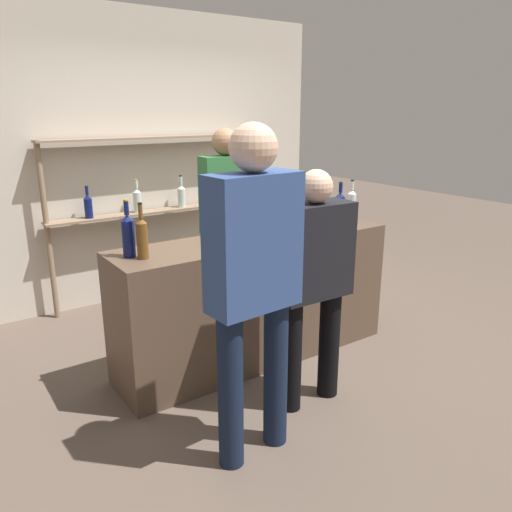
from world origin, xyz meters
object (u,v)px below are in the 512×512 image
(counter_bottle_1, at_px, (142,237))
(counter_bottle_2, at_px, (128,235))
(counter_bottle_5, at_px, (297,215))
(cork_jar, at_px, (317,215))
(counter_bottle_4, at_px, (324,213))
(customer_left, at_px, (254,274))
(customer_center, at_px, (313,275))
(counter_bottle_3, at_px, (340,205))
(counter_bottle_0, at_px, (351,205))
(server_behind_counter, at_px, (226,212))
(wine_glass, at_px, (280,217))

(counter_bottle_1, distance_m, counter_bottle_2, 0.11)
(counter_bottle_5, relative_size, cork_jar, 2.02)
(counter_bottle_4, relative_size, customer_left, 0.19)
(counter_bottle_5, xyz_separation_m, customer_center, (-0.43, -0.69, -0.21))
(counter_bottle_3, xyz_separation_m, customer_center, (-1.00, -0.82, -0.21))
(counter_bottle_2, bearing_deg, counter_bottle_3, 1.52)
(counter_bottle_0, bearing_deg, counter_bottle_2, 178.44)
(counter_bottle_3, relative_size, counter_bottle_5, 0.99)
(counter_bottle_2, xyz_separation_m, counter_bottle_3, (1.89, 0.05, -0.02))
(counter_bottle_0, xyz_separation_m, customer_left, (-1.63, -0.93, -0.04))
(counter_bottle_3, xyz_separation_m, server_behind_counter, (-0.76, 0.60, -0.07))
(counter_bottle_5, height_order, cork_jar, counter_bottle_5)
(counter_bottle_0, distance_m, counter_bottle_1, 1.87)
(wine_glass, distance_m, customer_left, 1.33)
(counter_bottle_5, distance_m, customer_left, 1.37)
(counter_bottle_3, bearing_deg, wine_glass, -174.82)
(server_behind_counter, bearing_deg, counter_bottle_1, -51.56)
(counter_bottle_3, bearing_deg, counter_bottle_5, -167.91)
(counter_bottle_5, distance_m, customer_center, 0.84)
(counter_bottle_4, bearing_deg, customer_center, -136.29)
(customer_left, height_order, server_behind_counter, customer_left)
(counter_bottle_3, distance_m, wine_glass, 0.69)
(customer_center, bearing_deg, server_behind_counter, -7.20)
(counter_bottle_1, distance_m, server_behind_counter, 1.31)
(counter_bottle_5, bearing_deg, wine_glass, 153.36)
(counter_bottle_0, distance_m, counter_bottle_5, 0.60)
(customer_left, relative_size, server_behind_counter, 1.05)
(counter_bottle_0, relative_size, wine_glass, 2.15)
(counter_bottle_1, xyz_separation_m, cork_jar, (1.53, 0.09, -0.06))
(counter_bottle_4, bearing_deg, counter_bottle_0, 16.27)
(counter_bottle_1, bearing_deg, counter_bottle_4, -3.17)
(counter_bottle_2, relative_size, cork_jar, 2.33)
(counter_bottle_2, relative_size, server_behind_counter, 0.21)
(wine_glass, relative_size, customer_center, 0.10)
(counter_bottle_1, relative_size, counter_bottle_2, 0.96)
(wine_glass, height_order, cork_jar, wine_glass)
(server_behind_counter, bearing_deg, customer_center, -5.86)
(customer_center, bearing_deg, counter_bottle_5, -29.44)
(counter_bottle_0, relative_size, counter_bottle_5, 1.08)
(counter_bottle_4, bearing_deg, counter_bottle_5, 152.26)
(counter_bottle_5, bearing_deg, server_behind_counter, 104.82)
(counter_bottle_3, xyz_separation_m, counter_bottle_5, (-0.57, -0.12, 0.00))
(counter_bottle_3, distance_m, customer_center, 1.31)
(wine_glass, height_order, server_behind_counter, server_behind_counter)
(counter_bottle_0, relative_size, cork_jar, 2.17)
(counter_bottle_0, xyz_separation_m, customer_center, (-1.03, -0.71, -0.23))
(counter_bottle_1, relative_size, customer_center, 0.23)
(cork_jar, distance_m, customer_center, 1.05)
(cork_jar, bearing_deg, wine_glass, -178.39)
(counter_bottle_5, bearing_deg, counter_bottle_3, 12.09)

